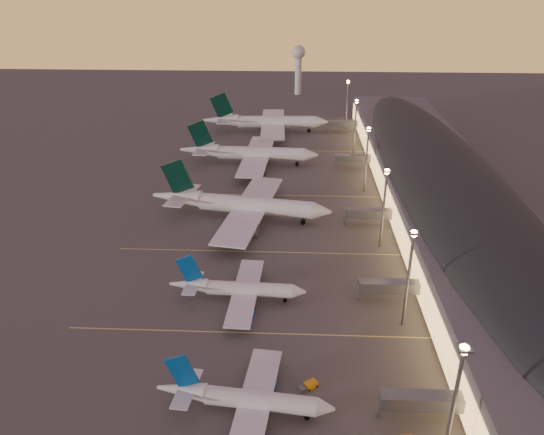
{
  "coord_description": "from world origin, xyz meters",
  "views": [
    {
      "loc": [
        8.98,
        -107.32,
        78.99
      ],
      "look_at": [
        2.0,
        45.0,
        7.0
      ],
      "focal_mm": 35.0,
      "sensor_mm": 36.0,
      "label": 1
    }
  ],
  "objects_px": {
    "airliner_narrow_south": "(245,399)",
    "radar_tower": "(298,62)",
    "airliner_wide_near": "(240,205)",
    "airliner_wide_mid": "(249,153)",
    "baggage_tug_b": "(309,386)",
    "airliner_wide_far": "(266,122)",
    "airliner_narrow_north": "(238,289)"
  },
  "relations": [
    {
      "from": "airliner_narrow_south",
      "to": "radar_tower",
      "type": "height_order",
      "value": "radar_tower"
    },
    {
      "from": "airliner_narrow_north",
      "to": "airliner_wide_far",
      "type": "relative_size",
      "value": 0.54
    },
    {
      "from": "airliner_wide_near",
      "to": "radar_tower",
      "type": "distance_m",
      "value": 202.99
    },
    {
      "from": "airliner_wide_far",
      "to": "baggage_tug_b",
      "type": "xyz_separation_m",
      "value": [
        19.47,
        -188.75,
        -4.88
      ]
    },
    {
      "from": "airliner_wide_near",
      "to": "airliner_wide_mid",
      "type": "distance_m",
      "value": 56.25
    },
    {
      "from": "airliner_wide_mid",
      "to": "airliner_narrow_south",
      "type": "bearing_deg",
      "value": -82.63
    },
    {
      "from": "airliner_wide_far",
      "to": "radar_tower",
      "type": "xyz_separation_m",
      "value": [
        16.78,
        93.97,
        16.43
      ]
    },
    {
      "from": "airliner_wide_far",
      "to": "airliner_narrow_south",
      "type": "bearing_deg",
      "value": -89.96
    },
    {
      "from": "airliner_narrow_south",
      "to": "baggage_tug_b",
      "type": "distance_m",
      "value": 14.68
    },
    {
      "from": "airliner_narrow_south",
      "to": "radar_tower",
      "type": "xyz_separation_m",
      "value": [
        9.86,
        289.83,
        18.62
      ]
    },
    {
      "from": "airliner_narrow_south",
      "to": "baggage_tug_b",
      "type": "xyz_separation_m",
      "value": [
        12.55,
        7.12,
        -2.69
      ]
    },
    {
      "from": "airliner_wide_near",
      "to": "radar_tower",
      "type": "xyz_separation_m",
      "value": [
        19.59,
        201.35,
        16.64
      ]
    },
    {
      "from": "airliner_wide_near",
      "to": "airliner_wide_mid",
      "type": "xyz_separation_m",
      "value": [
        -1.72,
        56.22,
        -0.18
      ]
    },
    {
      "from": "airliner_narrow_south",
      "to": "airliner_wide_far",
      "type": "relative_size",
      "value": 0.53
    },
    {
      "from": "airliner_wide_near",
      "to": "radar_tower",
      "type": "relative_size",
      "value": 1.95
    },
    {
      "from": "airliner_narrow_north",
      "to": "airliner_narrow_south",
      "type": "bearing_deg",
      "value": -79.49
    },
    {
      "from": "airliner_narrow_south",
      "to": "airliner_narrow_north",
      "type": "xyz_separation_m",
      "value": [
        -5.45,
        38.73,
        0.06
      ]
    },
    {
      "from": "airliner_wide_mid",
      "to": "baggage_tug_b",
      "type": "height_order",
      "value": "airliner_wide_mid"
    },
    {
      "from": "airliner_wide_mid",
      "to": "airliner_narrow_north",
      "type": "bearing_deg",
      "value": -83.91
    },
    {
      "from": "airliner_wide_near",
      "to": "baggage_tug_b",
      "type": "distance_m",
      "value": 84.49
    },
    {
      "from": "baggage_tug_b",
      "to": "radar_tower",
      "type": "bearing_deg",
      "value": 56.04
    },
    {
      "from": "radar_tower",
      "to": "baggage_tug_b",
      "type": "distance_m",
      "value": 283.53
    },
    {
      "from": "airliner_wide_mid",
      "to": "radar_tower",
      "type": "distance_m",
      "value": 147.65
    },
    {
      "from": "radar_tower",
      "to": "airliner_narrow_south",
      "type": "bearing_deg",
      "value": -91.95
    },
    {
      "from": "airliner_narrow_north",
      "to": "airliner_wide_mid",
      "type": "height_order",
      "value": "airliner_wide_mid"
    },
    {
      "from": "airliner_narrow_north",
      "to": "airliner_wide_far",
      "type": "height_order",
      "value": "airliner_wide_far"
    },
    {
      "from": "airliner_narrow_north",
      "to": "baggage_tug_b",
      "type": "bearing_deg",
      "value": -57.85
    },
    {
      "from": "airliner_narrow_south",
      "to": "airliner_wide_far",
      "type": "distance_m",
      "value": 196.0
    },
    {
      "from": "airliner_wide_near",
      "to": "airliner_wide_far",
      "type": "xyz_separation_m",
      "value": [
        2.82,
        107.39,
        0.21
      ]
    },
    {
      "from": "airliner_wide_near",
      "to": "airliner_wide_mid",
      "type": "height_order",
      "value": "airliner_wide_near"
    },
    {
      "from": "airliner_narrow_north",
      "to": "radar_tower",
      "type": "height_order",
      "value": "radar_tower"
    },
    {
      "from": "airliner_wide_near",
      "to": "baggage_tug_b",
      "type": "xyz_separation_m",
      "value": [
        22.28,
        -81.36,
        -4.67
      ]
    }
  ]
}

